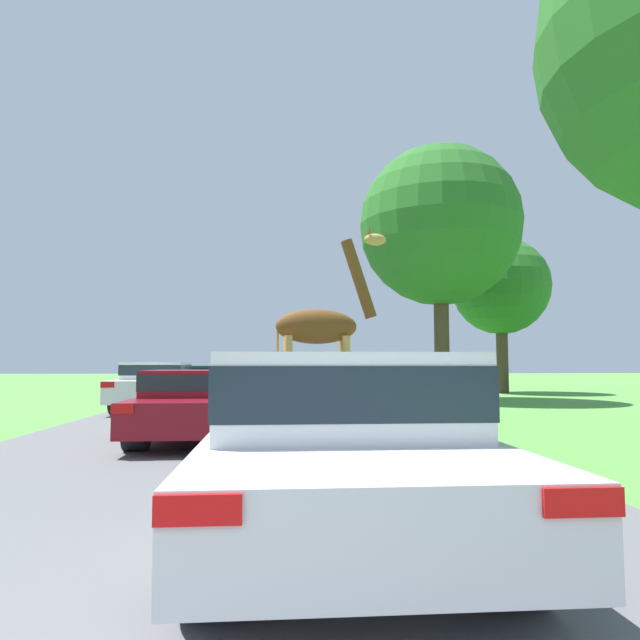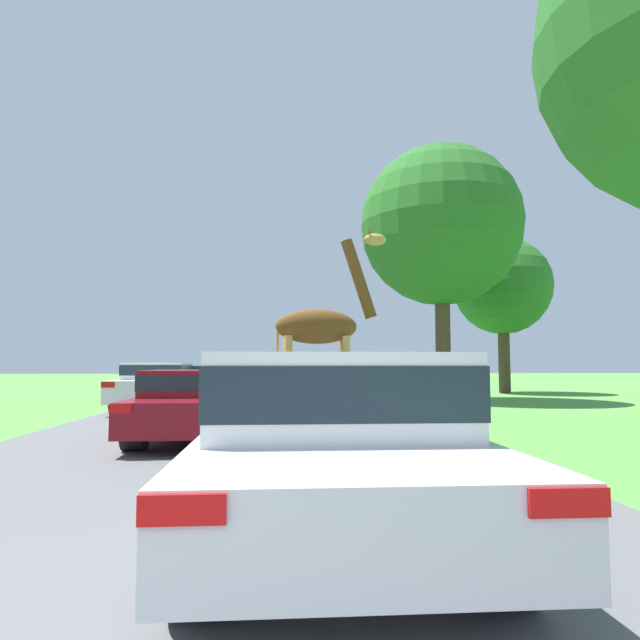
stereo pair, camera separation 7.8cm
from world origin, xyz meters
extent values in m
cube|color=#5B5B5E|center=(0.00, 30.00, 0.00)|extent=(8.00, 120.00, 0.00)
cylinder|color=tan|center=(2.37, 14.20, 1.00)|extent=(0.19, 0.19, 2.01)
cylinder|color=#2D2319|center=(2.37, 14.20, 0.06)|extent=(0.25, 0.25, 0.12)
cylinder|color=tan|center=(2.39, 13.69, 1.00)|extent=(0.19, 0.19, 2.01)
cylinder|color=#2D2319|center=(2.39, 13.69, 0.06)|extent=(0.25, 0.25, 0.12)
cylinder|color=tan|center=(0.97, 14.14, 1.00)|extent=(0.19, 0.19, 2.01)
cylinder|color=#2D2319|center=(0.97, 14.14, 0.06)|extent=(0.25, 0.25, 0.12)
cylinder|color=tan|center=(1.00, 13.63, 1.00)|extent=(0.19, 0.19, 2.01)
cylinder|color=#2D2319|center=(1.00, 13.63, 0.06)|extent=(0.25, 0.25, 0.12)
ellipsoid|color=brown|center=(1.68, 13.91, 2.24)|extent=(2.02, 0.68, 0.85)
cylinder|color=brown|center=(2.74, 13.96, 3.43)|extent=(0.91, 0.33, 2.01)
ellipsoid|color=tan|center=(3.16, 13.98, 4.44)|extent=(0.57, 0.26, 0.30)
cylinder|color=tan|center=(0.74, 13.87, 1.69)|extent=(0.07, 0.07, 1.10)
cone|color=brown|center=(2.99, 14.04, 4.67)|extent=(0.07, 0.07, 0.16)
cone|color=brown|center=(3.00, 13.91, 4.67)|extent=(0.07, 0.07, 0.16)
cube|color=silver|center=(1.16, 4.50, 0.55)|extent=(1.99, 4.03, 0.52)
cube|color=silver|center=(1.16, 4.50, 1.11)|extent=(1.79, 1.82, 0.59)
cube|color=#19232D|center=(1.16, 4.50, 1.14)|extent=(1.81, 1.83, 0.36)
cube|color=red|center=(0.34, 2.47, 0.74)|extent=(0.36, 0.03, 0.12)
cube|color=red|center=(1.98, 2.47, 0.74)|extent=(0.36, 0.03, 0.12)
cylinder|color=black|center=(0.36, 5.71, 0.34)|extent=(0.40, 0.68, 0.68)
cylinder|color=black|center=(1.96, 5.71, 0.34)|extent=(0.40, 0.68, 0.68)
cylinder|color=black|center=(0.36, 3.29, 0.34)|extent=(0.40, 0.68, 0.68)
cylinder|color=black|center=(1.96, 3.29, 0.34)|extent=(0.40, 0.68, 0.68)
cube|color=gray|center=(-0.88, 30.15, 0.57)|extent=(1.89, 4.18, 0.63)
cube|color=gray|center=(-0.88, 30.15, 1.12)|extent=(1.71, 1.88, 0.48)
cube|color=#19232D|center=(-0.88, 30.15, 1.15)|extent=(1.72, 1.90, 0.29)
cube|color=red|center=(-1.66, 28.05, 0.79)|extent=(0.34, 0.03, 0.15)
cube|color=red|center=(-0.10, 28.05, 0.79)|extent=(0.34, 0.03, 0.15)
cylinder|color=black|center=(-1.64, 31.41, 0.29)|extent=(0.38, 0.59, 0.59)
cylinder|color=black|center=(-0.12, 31.41, 0.29)|extent=(0.38, 0.59, 0.59)
cylinder|color=black|center=(-1.64, 28.90, 0.29)|extent=(0.38, 0.59, 0.59)
cylinder|color=black|center=(-0.12, 28.90, 0.29)|extent=(0.38, 0.59, 0.59)
cube|color=maroon|center=(-0.74, 10.29, 0.51)|extent=(1.74, 3.98, 0.53)
cube|color=maroon|center=(-0.74, 10.29, 1.00)|extent=(1.57, 1.79, 0.44)
cube|color=#19232D|center=(-0.74, 10.29, 1.02)|extent=(1.59, 1.81, 0.27)
cube|color=red|center=(-1.46, 8.29, 0.70)|extent=(0.31, 0.03, 0.13)
cube|color=red|center=(-0.03, 8.29, 0.70)|extent=(0.31, 0.03, 0.13)
cylinder|color=black|center=(-1.44, 11.49, 0.29)|extent=(0.35, 0.59, 0.59)
cylinder|color=black|center=(-0.04, 11.49, 0.29)|extent=(0.35, 0.59, 0.59)
cylinder|color=black|center=(-1.44, 9.10, 0.29)|extent=(0.35, 0.59, 0.59)
cylinder|color=black|center=(-0.04, 9.10, 0.29)|extent=(0.35, 0.59, 0.59)
cube|color=silver|center=(-2.72, 17.04, 0.60)|extent=(1.83, 4.67, 0.59)
cube|color=silver|center=(-2.72, 17.04, 1.13)|extent=(1.65, 2.10, 0.47)
cube|color=#19232D|center=(-2.72, 17.04, 1.16)|extent=(1.67, 2.12, 0.28)
cube|color=red|center=(-3.48, 14.69, 0.81)|extent=(0.33, 0.03, 0.14)
cube|color=red|center=(-1.97, 14.69, 0.81)|extent=(0.33, 0.03, 0.14)
cylinder|color=black|center=(-3.46, 18.44, 0.36)|extent=(0.37, 0.72, 0.72)
cylinder|color=black|center=(-1.99, 18.44, 0.36)|extent=(0.37, 0.72, 0.72)
cylinder|color=black|center=(-3.46, 15.64, 0.36)|extent=(0.37, 0.72, 0.72)
cylinder|color=black|center=(-1.99, 15.64, 0.36)|extent=(0.37, 0.72, 0.72)
cube|color=#144C28|center=(-1.79, 23.62, 0.53)|extent=(1.94, 4.48, 0.56)
cube|color=#144C28|center=(-1.79, 23.62, 1.03)|extent=(1.74, 2.01, 0.45)
cube|color=#19232D|center=(-1.79, 23.62, 1.06)|extent=(1.76, 2.03, 0.27)
cube|color=red|center=(-2.59, 21.37, 0.73)|extent=(0.35, 0.03, 0.13)
cube|color=red|center=(-1.00, 21.37, 0.73)|extent=(0.35, 0.03, 0.13)
cylinder|color=black|center=(-2.57, 24.96, 0.29)|extent=(0.39, 0.58, 0.58)
cylinder|color=black|center=(-1.02, 24.96, 0.29)|extent=(0.39, 0.58, 0.58)
cylinder|color=black|center=(-2.57, 22.28, 0.29)|extent=(0.39, 0.58, 0.58)
cylinder|color=black|center=(-1.02, 22.28, 0.29)|extent=(0.39, 0.58, 0.58)
cube|color=black|center=(2.27, 20.38, 0.60)|extent=(1.76, 4.18, 0.64)
cube|color=black|center=(2.27, 20.38, 1.21)|extent=(1.59, 1.88, 0.58)
cube|color=#19232D|center=(2.27, 20.38, 1.24)|extent=(1.61, 1.90, 0.35)
cube|color=red|center=(1.55, 18.29, 0.83)|extent=(0.32, 0.03, 0.15)
cube|color=red|center=(3.00, 18.29, 0.83)|extent=(0.32, 0.03, 0.15)
cylinder|color=black|center=(1.57, 21.64, 0.33)|extent=(0.35, 0.65, 0.65)
cylinder|color=black|center=(2.98, 21.64, 0.33)|extent=(0.35, 0.65, 0.65)
cylinder|color=black|center=(1.57, 19.13, 0.33)|extent=(0.35, 0.65, 0.65)
cylinder|color=black|center=(2.98, 19.13, 0.33)|extent=(0.35, 0.65, 0.65)
cylinder|color=#4C3828|center=(11.17, 25.63, 2.14)|extent=(0.53, 0.53, 4.28)
sphere|color=#286623|center=(11.17, 25.63, 4.95)|extent=(4.50, 4.50, 4.50)
cylinder|color=#4C3828|center=(6.81, 20.58, 2.80)|extent=(0.55, 0.55, 5.59)
sphere|color=#286623|center=(6.81, 20.58, 6.49)|extent=(5.99, 5.99, 5.99)
camera|label=1|loc=(0.65, 0.07, 1.33)|focal=32.00mm
camera|label=2|loc=(0.73, 0.07, 1.33)|focal=32.00mm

